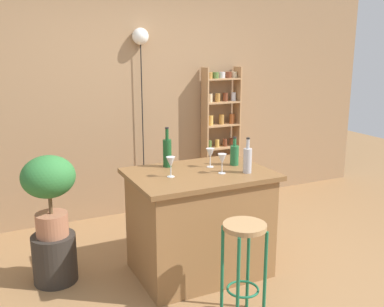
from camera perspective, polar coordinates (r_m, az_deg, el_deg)
ground at (r=3.79m, az=3.02°, el=-16.69°), size 12.00×12.00×0.00m
back_wall at (r=5.09m, az=-7.37°, el=7.80°), size 6.40×0.10×2.80m
kitchen_counter at (r=3.83m, az=0.94°, el=-8.79°), size 1.16×0.82×0.90m
bar_stool at (r=3.17m, az=6.68°, el=-12.32°), size 0.30×0.30×0.73m
spice_shelf at (r=5.44m, az=3.73°, el=2.53°), size 0.46×0.18×1.67m
plant_stool at (r=3.94m, az=-17.20°, el=-12.70°), size 0.36×0.36×0.41m
potted_plant at (r=3.71m, az=-17.88°, el=-3.96°), size 0.43×0.38×0.67m
bottle_olive_oil at (r=3.88m, az=5.46°, el=-0.13°), size 0.08×0.08×0.25m
bottle_spirits_clear at (r=3.81m, az=-3.20°, el=0.20°), size 0.07×0.07×0.35m
bottle_soda_blue at (r=3.66m, az=7.13°, el=-0.78°), size 0.07×0.07×0.29m
wine_glass_left at (r=3.80m, az=2.36°, el=-0.04°), size 0.07×0.07×0.16m
wine_glass_center at (r=3.62m, az=3.88°, el=-0.77°), size 0.07×0.07×0.16m
wine_glass_right at (r=3.52m, az=-2.75°, el=-1.18°), size 0.07×0.07×0.16m
pendant_globe_light at (r=4.97m, az=-6.63°, el=14.17°), size 0.18×0.18×2.10m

